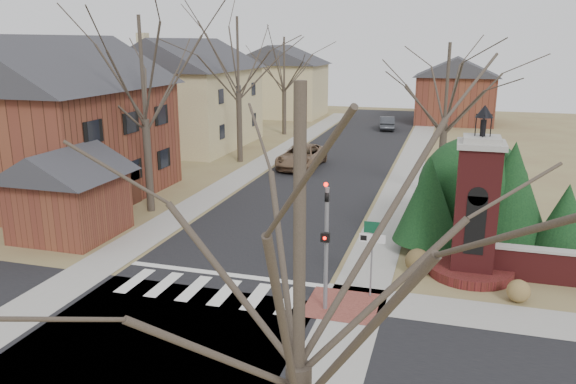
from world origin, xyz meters
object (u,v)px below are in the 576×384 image
(distant_car, at_px, (387,123))
(brick_gate_monument, at_px, (475,221))
(traffic_signal_pole, at_px, (326,236))
(pickup_truck, at_px, (301,156))
(sign_post, at_px, (372,244))

(distant_car, bearing_deg, brick_gate_monument, 93.83)
(distant_car, bearing_deg, traffic_signal_pole, 85.97)
(pickup_truck, bearing_deg, distant_car, 79.89)
(sign_post, height_order, pickup_truck, sign_post)
(pickup_truck, xyz_separation_m, distant_car, (3.73, 19.31, -0.12))
(traffic_signal_pole, xyz_separation_m, brick_gate_monument, (4.70, 4.42, -0.42))
(sign_post, xyz_separation_m, brick_gate_monument, (3.41, 3.01, 0.22))
(sign_post, height_order, distant_car, sign_post)
(traffic_signal_pole, bearing_deg, brick_gate_monument, 43.24)
(traffic_signal_pole, xyz_separation_m, distant_car, (-2.70, 40.13, -1.92))
(sign_post, bearing_deg, pickup_truck, 111.69)
(traffic_signal_pole, relative_size, distant_car, 1.11)
(traffic_signal_pole, bearing_deg, sign_post, 47.57)
(sign_post, relative_size, distant_car, 0.68)
(traffic_signal_pole, relative_size, brick_gate_monument, 0.69)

